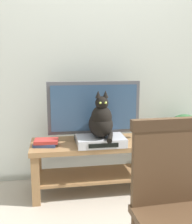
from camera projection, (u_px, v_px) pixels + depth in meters
name	position (u px, v px, depth m)	size (l,w,h in m)	color
ground_plane	(113.00, 223.00, 2.08)	(12.00, 12.00, 0.00)	#ADA393
back_wall	(93.00, 46.00, 2.77)	(7.00, 0.12, 2.80)	#B7BCB2
tv_stand	(95.00, 156.00, 2.56)	(1.21, 0.47, 0.49)	olive
tv	(94.00, 110.00, 2.54)	(0.88, 0.20, 0.57)	#4C4C51
media_box	(101.00, 141.00, 2.43)	(0.44, 0.29, 0.08)	#BCBCC1
cat	(101.00, 121.00, 2.38)	(0.22, 0.37, 0.43)	black
wooden_chair	(182.00, 202.00, 1.32)	(0.48, 0.48, 0.96)	#513823
book_stack	(46.00, 142.00, 2.41)	(0.23, 0.21, 0.06)	#33477A
potted_plant	(184.00, 138.00, 2.75)	(0.37, 0.37, 0.71)	#47474C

